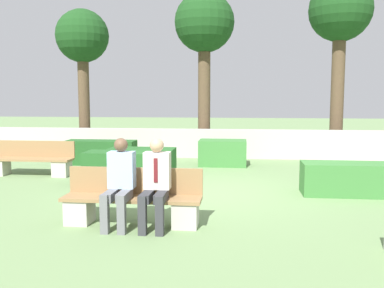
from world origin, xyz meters
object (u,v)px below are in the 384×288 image
bench_front (133,203)px  bench_left_side (31,162)px  person_seated_woman (120,179)px  tree_center_left (204,28)px  tree_leftmost (82,41)px  tree_center_right (340,17)px  person_seated_man (156,180)px

bench_front → bench_left_side: same height
person_seated_woman → tree_center_left: bearing=86.0°
bench_front → tree_leftmost: (-3.72, 8.03, 3.42)m
tree_leftmost → tree_center_right: bearing=2.0°
bench_front → tree_center_right: size_ratio=0.37×
bench_left_side → person_seated_man: person_seated_man is taller
person_seated_woman → tree_leftmost: 9.42m
person_seated_man → tree_center_left: tree_center_left is taller
bench_front → person_seated_woman: person_seated_woman is taller
tree_leftmost → person_seated_woman: bearing=-66.4°
bench_left_side → tree_center_right: tree_center_right is taller
person_seated_woman → tree_center_left: 8.65m
bench_front → person_seated_man: person_seated_man is taller
bench_left_side → person_seated_woman: bearing=-46.1°
person_seated_man → tree_center_right: size_ratio=0.23×
bench_left_side → person_seated_man: 5.35m
person_seated_woman → tree_center_left: size_ratio=0.25×
bench_left_side → person_seated_man: bearing=-41.8°
person_seated_man → tree_center_left: (0.02, 7.95, 3.36)m
bench_left_side → tree_center_left: size_ratio=0.39×
bench_front → tree_leftmost: size_ratio=0.43×
bench_front → tree_center_left: tree_center_left is taller
tree_leftmost → person_seated_man: bearing=-63.3°
person_seated_man → tree_leftmost: bearing=116.7°
tree_leftmost → tree_center_right: (8.42, 0.30, 0.69)m
bench_front → tree_center_left: size_ratio=0.40×
tree_leftmost → bench_left_side: bearing=-86.1°
tree_center_left → tree_center_right: size_ratio=0.92×
bench_left_side → tree_center_right: 10.25m
tree_center_left → tree_center_right: 4.34m
bench_left_side → person_seated_woman: (3.27, -3.75, 0.38)m
bench_front → tree_center_left: (0.40, 7.81, 3.74)m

